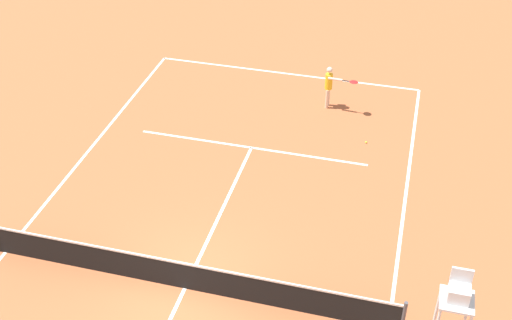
# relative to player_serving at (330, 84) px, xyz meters

# --- Properties ---
(ground_plane) EXTENTS (60.00, 60.00, 0.00)m
(ground_plane) POSITION_rel_player_serving_xyz_m (2.14, 10.31, -1.01)
(ground_plane) COLOR #AD5933
(court_lines) EXTENTS (11.00, 25.09, 0.01)m
(court_lines) POSITION_rel_player_serving_xyz_m (2.14, 10.31, -1.00)
(court_lines) COLOR white
(court_lines) RESTS_ON ground
(tennis_net) EXTENTS (11.60, 0.10, 1.07)m
(tennis_net) POSITION_rel_player_serving_xyz_m (2.14, 10.31, -0.51)
(tennis_net) COLOR #4C4C51
(tennis_net) RESTS_ON ground
(player_serving) EXTENTS (1.26, 0.62, 1.69)m
(player_serving) POSITION_rel_player_serving_xyz_m (0.00, 0.00, 0.00)
(player_serving) COLOR beige
(player_serving) RESTS_ON ground
(tennis_ball) EXTENTS (0.07, 0.07, 0.07)m
(tennis_ball) POSITION_rel_player_serving_xyz_m (-1.72, 2.11, -0.97)
(tennis_ball) COLOR #CCE033
(tennis_ball) RESTS_ON ground
(umpire_chair) EXTENTS (0.80, 0.80, 2.41)m
(umpire_chair) POSITION_rel_player_serving_xyz_m (-4.71, 10.40, 0.60)
(umpire_chair) COLOR silver
(umpire_chair) RESTS_ON ground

